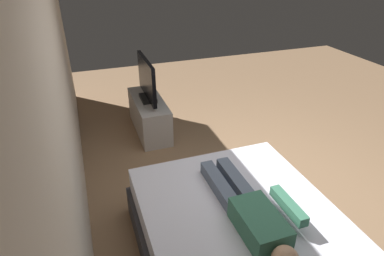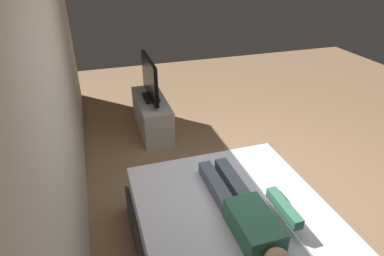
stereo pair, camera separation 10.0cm
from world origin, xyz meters
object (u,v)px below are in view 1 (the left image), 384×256
(bed, at_px, (247,249))
(person, at_px, (252,212))
(tv, at_px, (147,81))
(remote, at_px, (285,195))
(tv_stand, at_px, (149,115))

(bed, distance_m, person, 0.36)
(bed, xyz_separation_m, tv, (2.63, 0.19, 0.52))
(remote, height_order, tv_stand, remote)
(remote, bearing_deg, person, 110.47)
(tv_stand, bearing_deg, person, -175.12)
(bed, height_order, remote, remote)
(remote, xyz_separation_m, tv_stand, (2.45, 0.63, -0.30))
(bed, bearing_deg, person, -46.43)
(bed, height_order, person, person)
(tv_stand, xyz_separation_m, tv, (0.00, -0.00, 0.53))
(remote, bearing_deg, tv_stand, 14.34)
(person, relative_size, remote, 8.40)
(tv, bearing_deg, person, -175.12)
(bed, bearing_deg, tv_stand, 4.17)
(person, xyz_separation_m, tv_stand, (2.60, 0.22, -0.37))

